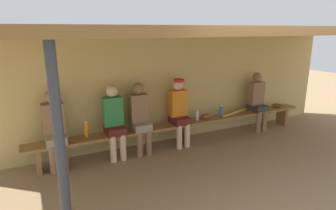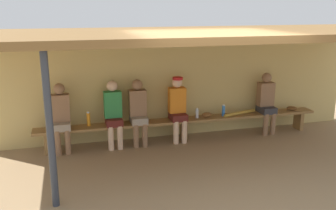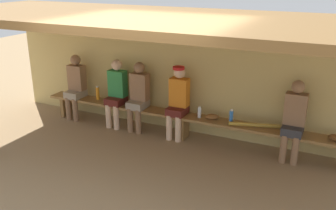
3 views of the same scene
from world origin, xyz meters
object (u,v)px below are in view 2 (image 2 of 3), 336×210
player_near_post (138,110)px  water_bottle_blue (89,119)px  baseball_glove_worn (292,108)px  baseball_bat (240,113)px  water_bottle_green (197,113)px  baseball_glove_dark_brown (207,115)px  water_bottle_orange (223,111)px  player_leftmost (178,106)px  support_post (50,132)px  player_in_red (113,111)px  bench (184,122)px  player_rightmost (267,100)px  player_shirtless_tan (61,115)px

player_near_post → water_bottle_blue: size_ratio=4.71×
baseball_glove_worn → baseball_bat: size_ratio=0.28×
water_bottle_green → baseball_glove_dark_brown: 0.24m
water_bottle_blue → water_bottle_orange: water_bottle_blue is taller
player_leftmost → player_near_post: bearing=-180.0°
baseball_glove_dark_brown → player_leftmost: bearing=-22.9°
water_bottle_green → player_near_post: bearing=179.8°
baseball_bat → player_leftmost: bearing=164.0°
support_post → player_in_red: 2.40m
bench → water_bottle_orange: bearing=-1.2°
water_bottle_blue → baseball_glove_worn: 4.49m
player_rightmost → water_bottle_orange: (-1.02, -0.02, -0.15)m
support_post → baseball_glove_dark_brown: size_ratio=9.17×
bench → baseball_bat: bearing=-0.0°
baseball_glove_dark_brown → bench: bearing=-21.9°
player_near_post → water_bottle_orange: size_ratio=5.30×
water_bottle_blue → baseball_bat: water_bottle_blue is taller
player_leftmost → baseball_bat: (1.41, -0.00, -0.25)m
player_in_red → player_shirtless_tan: 0.99m
player_in_red → baseball_bat: size_ratio=1.57×
player_rightmost → player_near_post: same height
player_near_post → water_bottle_green: 1.26m
player_in_red → water_bottle_green: size_ratio=6.33×
player_rightmost → baseball_bat: size_ratio=1.57×
player_leftmost → player_shirtless_tan: size_ratio=1.01×
player_in_red → player_rightmost: bearing=0.0°
player_shirtless_tan → baseball_glove_dark_brown: (2.97, 0.02, -0.22)m
water_bottle_orange → water_bottle_blue: bearing=178.6°
player_rightmost → player_near_post: (-2.86, 0.00, 0.00)m
player_in_red → player_rightmost: same height
support_post → player_in_red: bearing=62.4°
water_bottle_green → baseball_glove_dark_brown: water_bottle_green is taller
baseball_glove_dark_brown → baseball_glove_worn: bearing=154.1°
water_bottle_green → baseball_bat: 0.99m
support_post → water_bottle_orange: 4.05m
player_shirtless_tan → water_bottle_green: bearing=-0.1°
player_in_red → player_shirtless_tan: (-0.99, 0.00, 0.00)m
player_in_red → water_bottle_green: 1.75m
player_leftmost → baseball_glove_dark_brown: bearing=2.1°
player_leftmost → water_bottle_green: player_leftmost is taller
support_post → water_bottle_blue: size_ratio=7.77×
water_bottle_blue → water_bottle_orange: 2.82m
water_bottle_green → water_bottle_orange: size_ratio=0.84×
bench → water_bottle_green: 0.34m
player_shirtless_tan → water_bottle_green: size_ratio=6.33×
water_bottle_blue → baseball_bat: size_ratio=0.33×
bench → baseball_bat: size_ratio=7.06×
baseball_glove_worn → water_bottle_orange: bearing=26.0°
water_bottle_orange → baseball_bat: bearing=2.7°
bench → water_bottle_green: water_bottle_green is taller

